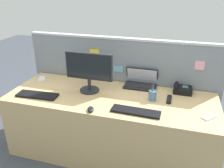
{
  "coord_description": "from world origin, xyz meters",
  "views": [
    {
      "loc": [
        0.62,
        -2.06,
        1.81
      ],
      "look_at": [
        0.0,
        0.05,
        0.82
      ],
      "focal_mm": 37.22,
      "sensor_mm": 36.0,
      "label": 1
    }
  ],
  "objects_px": {
    "pen_cup": "(152,95)",
    "cell_phone_white_slab": "(42,78)",
    "laptop": "(141,82)",
    "cell_phone_silver_slab": "(209,117)",
    "computer_mouse_right_hand": "(91,109)",
    "tv_remote": "(169,99)",
    "desktop_monitor": "(89,70)",
    "keyboard_spare": "(37,95)",
    "keyboard_main": "(136,111)",
    "desk_phone": "(182,89)"
  },
  "relations": [
    {
      "from": "laptop",
      "to": "cell_phone_silver_slab",
      "type": "relative_size",
      "value": 2.45
    },
    {
      "from": "desk_phone",
      "to": "desktop_monitor",
      "type": "bearing_deg",
      "value": -166.38
    },
    {
      "from": "cell_phone_silver_slab",
      "to": "cell_phone_white_slab",
      "type": "xyz_separation_m",
      "value": [
        -1.9,
        0.36,
        0.0
      ]
    },
    {
      "from": "desktop_monitor",
      "to": "laptop",
      "type": "relative_size",
      "value": 1.43
    },
    {
      "from": "desktop_monitor",
      "to": "tv_remote",
      "type": "bearing_deg",
      "value": 0.97
    },
    {
      "from": "keyboard_spare",
      "to": "cell_phone_silver_slab",
      "type": "distance_m",
      "value": 1.69
    },
    {
      "from": "desk_phone",
      "to": "cell_phone_white_slab",
      "type": "height_order",
      "value": "desk_phone"
    },
    {
      "from": "laptop",
      "to": "pen_cup",
      "type": "xyz_separation_m",
      "value": [
        0.17,
        -0.31,
        0.0
      ]
    },
    {
      "from": "desk_phone",
      "to": "cell_phone_silver_slab",
      "type": "height_order",
      "value": "desk_phone"
    },
    {
      "from": "desk_phone",
      "to": "keyboard_main",
      "type": "bearing_deg",
      "value": -125.82
    },
    {
      "from": "cell_phone_silver_slab",
      "to": "cell_phone_white_slab",
      "type": "height_order",
      "value": "same"
    },
    {
      "from": "laptop",
      "to": "pen_cup",
      "type": "height_order",
      "value": "laptop"
    },
    {
      "from": "keyboard_main",
      "to": "laptop",
      "type": "bearing_deg",
      "value": 96.75
    },
    {
      "from": "desktop_monitor",
      "to": "cell_phone_white_slab",
      "type": "height_order",
      "value": "desktop_monitor"
    },
    {
      "from": "keyboard_spare",
      "to": "computer_mouse_right_hand",
      "type": "distance_m",
      "value": 0.66
    },
    {
      "from": "laptop",
      "to": "cell_phone_white_slab",
      "type": "height_order",
      "value": "laptop"
    },
    {
      "from": "keyboard_main",
      "to": "keyboard_spare",
      "type": "xyz_separation_m",
      "value": [
        -1.05,
        0.04,
        0.0
      ]
    },
    {
      "from": "computer_mouse_right_hand",
      "to": "tv_remote",
      "type": "xyz_separation_m",
      "value": [
        0.69,
        0.42,
        -0.01
      ]
    },
    {
      "from": "desk_phone",
      "to": "pen_cup",
      "type": "distance_m",
      "value": 0.39
    },
    {
      "from": "keyboard_spare",
      "to": "desk_phone",
      "type": "bearing_deg",
      "value": 16.44
    },
    {
      "from": "desk_phone",
      "to": "cell_phone_silver_slab",
      "type": "distance_m",
      "value": 0.51
    },
    {
      "from": "tv_remote",
      "to": "keyboard_spare",
      "type": "bearing_deg",
      "value": -166.66
    },
    {
      "from": "pen_cup",
      "to": "cell_phone_white_slab",
      "type": "height_order",
      "value": "pen_cup"
    },
    {
      "from": "keyboard_spare",
      "to": "cell_phone_white_slab",
      "type": "relative_size",
      "value": 2.92
    },
    {
      "from": "cell_phone_white_slab",
      "to": "desktop_monitor",
      "type": "bearing_deg",
      "value": -37.15
    },
    {
      "from": "cell_phone_silver_slab",
      "to": "keyboard_main",
      "type": "bearing_deg",
      "value": -128.01
    },
    {
      "from": "desk_phone",
      "to": "cell_phone_silver_slab",
      "type": "relative_size",
      "value": 1.32
    },
    {
      "from": "keyboard_main",
      "to": "cell_phone_white_slab",
      "type": "relative_size",
      "value": 3.06
    },
    {
      "from": "keyboard_main",
      "to": "desk_phone",
      "type": "bearing_deg",
      "value": 55.69
    },
    {
      "from": "keyboard_main",
      "to": "cell_phone_white_slab",
      "type": "height_order",
      "value": "keyboard_main"
    },
    {
      "from": "keyboard_main",
      "to": "computer_mouse_right_hand",
      "type": "height_order",
      "value": "computer_mouse_right_hand"
    },
    {
      "from": "desktop_monitor",
      "to": "computer_mouse_right_hand",
      "type": "height_order",
      "value": "desktop_monitor"
    },
    {
      "from": "cell_phone_white_slab",
      "to": "tv_remote",
      "type": "xyz_separation_m",
      "value": [
        1.54,
        -0.13,
        0.01
      ]
    },
    {
      "from": "desktop_monitor",
      "to": "computer_mouse_right_hand",
      "type": "relative_size",
      "value": 5.16
    },
    {
      "from": "computer_mouse_right_hand",
      "to": "cell_phone_silver_slab",
      "type": "xyz_separation_m",
      "value": [
        1.05,
        0.19,
        -0.01
      ]
    },
    {
      "from": "keyboard_spare",
      "to": "pen_cup",
      "type": "xyz_separation_m",
      "value": [
        1.16,
        0.25,
        0.04
      ]
    },
    {
      "from": "desktop_monitor",
      "to": "cell_phone_silver_slab",
      "type": "height_order",
      "value": "desktop_monitor"
    },
    {
      "from": "pen_cup",
      "to": "tv_remote",
      "type": "height_order",
      "value": "pen_cup"
    },
    {
      "from": "desk_phone",
      "to": "computer_mouse_right_hand",
      "type": "height_order",
      "value": "desk_phone"
    },
    {
      "from": "keyboard_spare",
      "to": "pen_cup",
      "type": "distance_m",
      "value": 1.19
    },
    {
      "from": "laptop",
      "to": "cell_phone_silver_slab",
      "type": "xyz_separation_m",
      "value": [
        0.7,
        -0.5,
        -0.05
      ]
    },
    {
      "from": "pen_cup",
      "to": "computer_mouse_right_hand",
      "type": "bearing_deg",
      "value": -144.32
    },
    {
      "from": "desk_phone",
      "to": "keyboard_main",
      "type": "height_order",
      "value": "desk_phone"
    },
    {
      "from": "desktop_monitor",
      "to": "tv_remote",
      "type": "xyz_separation_m",
      "value": [
        0.85,
        0.01,
        -0.23
      ]
    },
    {
      "from": "keyboard_main",
      "to": "keyboard_spare",
      "type": "height_order",
      "value": "same"
    },
    {
      "from": "pen_cup",
      "to": "laptop",
      "type": "bearing_deg",
      "value": 118.51
    },
    {
      "from": "keyboard_main",
      "to": "tv_remote",
      "type": "height_order",
      "value": "keyboard_main"
    },
    {
      "from": "desk_phone",
      "to": "tv_remote",
      "type": "bearing_deg",
      "value": -118.49
    },
    {
      "from": "keyboard_spare",
      "to": "cell_phone_white_slab",
      "type": "height_order",
      "value": "keyboard_spare"
    },
    {
      "from": "desk_phone",
      "to": "tv_remote",
      "type": "height_order",
      "value": "desk_phone"
    }
  ]
}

